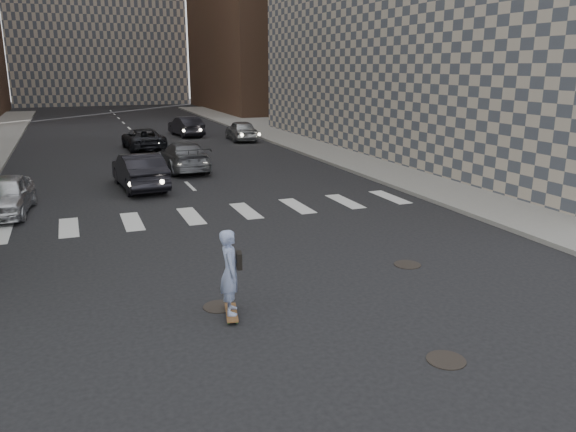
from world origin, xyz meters
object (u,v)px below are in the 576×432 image
traffic_car_c (143,139)px  traffic_car_e (186,126)px  traffic_car_a (139,171)px  traffic_car_d (241,130)px  silver_sedan (5,195)px  skateboarder (231,272)px  traffic_car_b (183,156)px

traffic_car_c → traffic_car_e: traffic_car_e is taller
traffic_car_a → traffic_car_c: traffic_car_a is taller
traffic_car_a → traffic_car_c: bearing=-102.7°
traffic_car_d → silver_sedan: bearing=54.6°
skateboarder → traffic_car_a: skateboarder is taller
skateboarder → traffic_car_b: 17.46m
silver_sedan → traffic_car_e: bearing=68.7°
silver_sedan → skateboarder: bearing=-59.2°
traffic_car_b → skateboarder: bearing=81.0°
traffic_car_b → traffic_car_d: 11.72m
silver_sedan → traffic_car_c: bearing=71.2°
traffic_car_a → traffic_car_b: (2.57, 3.59, -0.05)m
skateboarder → traffic_car_c: skateboarder is taller
silver_sedan → traffic_car_b: 9.82m
traffic_car_b → silver_sedan: bearing=39.0°
skateboarder → traffic_car_b: (2.37, 17.29, -0.28)m
traffic_car_c → traffic_car_d: 7.23m
skateboarder → traffic_car_c: (1.43, 25.36, -0.33)m
silver_sedan → traffic_car_e: size_ratio=0.92×
silver_sedan → traffic_car_d: (13.50, 16.40, 0.02)m
traffic_car_d → traffic_car_e: bearing=-48.3°
skateboarder → traffic_car_b: bearing=94.2°
skateboarder → traffic_car_a: bearing=102.8°
silver_sedan → traffic_car_b: traffic_car_b is taller
skateboarder → traffic_car_d: 28.61m
traffic_car_a → traffic_car_b: size_ratio=0.94×
traffic_car_c → traffic_car_e: (3.87, 6.00, 0.06)m
traffic_car_a → traffic_car_d: (8.57, 13.65, -0.05)m
skateboarder → traffic_car_c: bearing=98.8°
traffic_car_e → traffic_car_c: bearing=50.4°
traffic_car_a → traffic_car_e: (5.49, 17.65, -0.04)m
traffic_car_a → silver_sedan: bearing=24.4°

